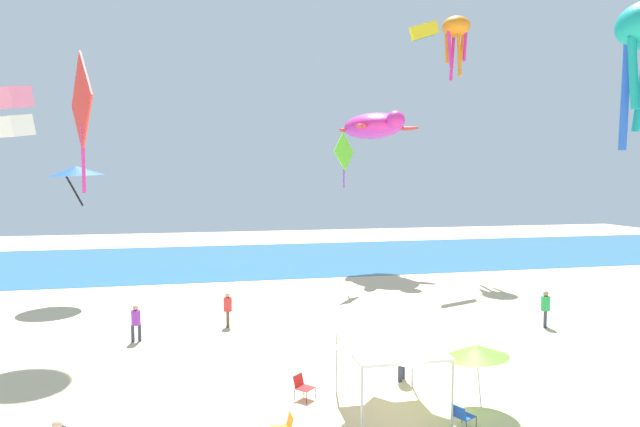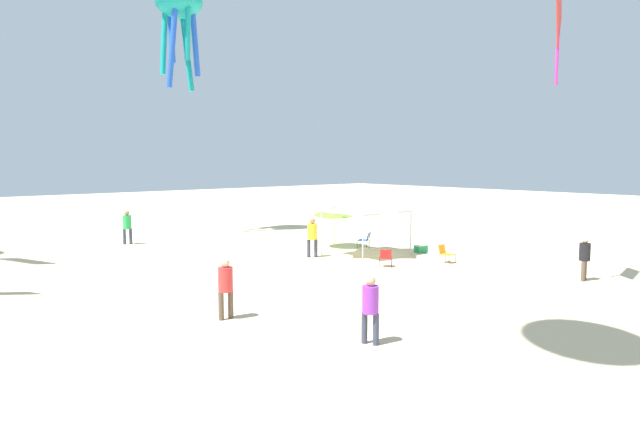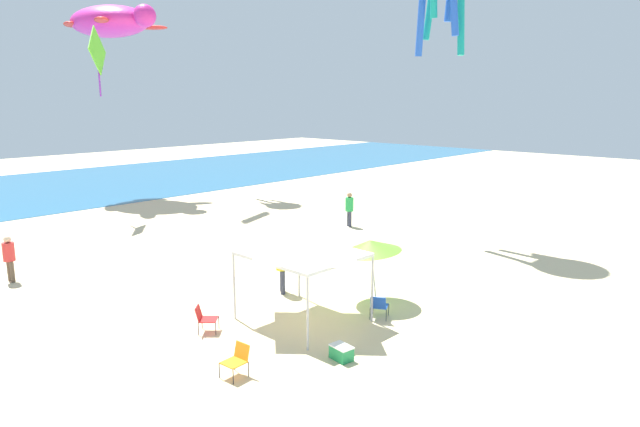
{
  "view_description": "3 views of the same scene",
  "coord_description": "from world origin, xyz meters",
  "px_view_note": "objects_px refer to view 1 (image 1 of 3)",
  "views": [
    {
      "loc": [
        -6.06,
        -15.72,
        7.72
      ],
      "look_at": [
        -0.03,
        12.66,
        5.76
      ],
      "focal_mm": 28.84,
      "sensor_mm": 36.0,
      "label": 1
    },
    {
      "loc": [
        -19.11,
        19.39,
        4.67
      ],
      "look_at": [
        0.77,
        2.16,
        2.12
      ],
      "focal_mm": 30.94,
      "sensor_mm": 36.0,
      "label": 2
    },
    {
      "loc": [
        -12.22,
        -11.73,
        6.95
      ],
      "look_at": [
        0.39,
        0.01,
        3.39
      ],
      "focal_mm": 31.25,
      "sensor_mm": 36.0,
      "label": 3
    }
  ],
  "objects_px": {
    "folding_chair_near_cooler": "(302,385)",
    "person_kite_handler": "(402,351)",
    "person_beachcomber": "(136,320)",
    "kite_parafoil_yellow": "(424,31)",
    "folding_chair_right_of_tent": "(462,415)",
    "person_by_tent": "(546,306)",
    "beach_umbrella": "(476,351)",
    "folding_chair_left_of_tent": "(284,427)",
    "kite_turtle_magenta": "(374,126)",
    "kite_diamond_red": "(82,106)",
    "kite_delta_blue": "(76,171)",
    "kite_diamond_lime": "(344,154)",
    "person_watching_sky": "(228,307)",
    "kite_octopus_orange": "(456,30)",
    "kite_box_pink": "(16,112)",
    "canopy_tent": "(390,340)"
  },
  "relations": [
    {
      "from": "person_by_tent",
      "to": "person_beachcomber",
      "type": "height_order",
      "value": "person_by_tent"
    },
    {
      "from": "kite_box_pink",
      "to": "person_beachcomber",
      "type": "bearing_deg",
      "value": 53.46
    },
    {
      "from": "kite_octopus_orange",
      "to": "kite_turtle_magenta",
      "type": "bearing_deg",
      "value": 22.71
    },
    {
      "from": "kite_diamond_red",
      "to": "beach_umbrella",
      "type": "bearing_deg",
      "value": 64.45
    },
    {
      "from": "beach_umbrella",
      "to": "kite_delta_blue",
      "type": "bearing_deg",
      "value": 130.06
    },
    {
      "from": "person_watching_sky",
      "to": "kite_turtle_magenta",
      "type": "bearing_deg",
      "value": 140.78
    },
    {
      "from": "kite_octopus_orange",
      "to": "person_watching_sky",
      "type": "bearing_deg",
      "value": 70.77
    },
    {
      "from": "folding_chair_near_cooler",
      "to": "kite_diamond_lime",
      "type": "bearing_deg",
      "value": 28.34
    },
    {
      "from": "kite_octopus_orange",
      "to": "kite_turtle_magenta",
      "type": "height_order",
      "value": "kite_octopus_orange"
    },
    {
      "from": "folding_chair_left_of_tent",
      "to": "person_kite_handler",
      "type": "xyz_separation_m",
      "value": [
        5.06,
        3.69,
        0.65
      ]
    },
    {
      "from": "person_by_tent",
      "to": "folding_chair_right_of_tent",
      "type": "bearing_deg",
      "value": 170.15
    },
    {
      "from": "canopy_tent",
      "to": "person_by_tent",
      "type": "height_order",
      "value": "canopy_tent"
    },
    {
      "from": "kite_parafoil_yellow",
      "to": "kite_box_pink",
      "type": "bearing_deg",
      "value": 0.62
    },
    {
      "from": "beach_umbrella",
      "to": "kite_diamond_lime",
      "type": "relative_size",
      "value": 0.59
    },
    {
      "from": "beach_umbrella",
      "to": "folding_chair_left_of_tent",
      "type": "distance_m",
      "value": 6.81
    },
    {
      "from": "beach_umbrella",
      "to": "person_watching_sky",
      "type": "xyz_separation_m",
      "value": [
        -7.82,
        11.46,
        -0.91
      ]
    },
    {
      "from": "folding_chair_left_of_tent",
      "to": "kite_delta_blue",
      "type": "distance_m",
      "value": 24.83
    },
    {
      "from": "kite_diamond_lime",
      "to": "kite_octopus_orange",
      "type": "bearing_deg",
      "value": -16.31
    },
    {
      "from": "folding_chair_right_of_tent",
      "to": "kite_diamond_lime",
      "type": "bearing_deg",
      "value": -32.62
    },
    {
      "from": "person_kite_handler",
      "to": "kite_diamond_lime",
      "type": "bearing_deg",
      "value": 31.87
    },
    {
      "from": "person_kite_handler",
      "to": "person_beachcomber",
      "type": "xyz_separation_m",
      "value": [
        -10.63,
        7.03,
        -0.08
      ]
    },
    {
      "from": "folding_chair_right_of_tent",
      "to": "person_by_tent",
      "type": "xyz_separation_m",
      "value": [
        9.49,
        9.21,
        0.65
      ]
    },
    {
      "from": "folding_chair_left_of_tent",
      "to": "person_watching_sky",
      "type": "height_order",
      "value": "person_watching_sky"
    },
    {
      "from": "folding_chair_right_of_tent",
      "to": "kite_diamond_lime",
      "type": "xyz_separation_m",
      "value": [
        1.97,
        21.97,
        9.05
      ]
    },
    {
      "from": "person_beachcomber",
      "to": "folding_chair_near_cooler",
      "type": "bearing_deg",
      "value": 109.81
    },
    {
      "from": "kite_parafoil_yellow",
      "to": "person_by_tent",
      "type": "bearing_deg",
      "value": 60.3
    },
    {
      "from": "folding_chair_left_of_tent",
      "to": "kite_diamond_red",
      "type": "bearing_deg",
      "value": -107.43
    },
    {
      "from": "folding_chair_right_of_tent",
      "to": "person_watching_sky",
      "type": "distance_m",
      "value": 14.38
    },
    {
      "from": "person_kite_handler",
      "to": "person_watching_sky",
      "type": "bearing_deg",
      "value": 75.5
    },
    {
      "from": "canopy_tent",
      "to": "person_kite_handler",
      "type": "xyz_separation_m",
      "value": [
        1.32,
        2.35,
        -1.27
      ]
    },
    {
      "from": "kite_diamond_lime",
      "to": "kite_parafoil_yellow",
      "type": "height_order",
      "value": "kite_parafoil_yellow"
    },
    {
      "from": "person_beachcomber",
      "to": "kite_diamond_lime",
      "type": "relative_size",
      "value": 0.44
    },
    {
      "from": "person_by_tent",
      "to": "kite_octopus_orange",
      "type": "xyz_separation_m",
      "value": [
        3.56,
        17.75,
        19.18
      ]
    },
    {
      "from": "person_kite_handler",
      "to": "kite_octopus_orange",
      "type": "height_order",
      "value": "kite_octopus_orange"
    },
    {
      "from": "kite_parafoil_yellow",
      "to": "folding_chair_left_of_tent",
      "type": "bearing_deg",
      "value": 28.71
    },
    {
      "from": "canopy_tent",
      "to": "folding_chair_right_of_tent",
      "type": "distance_m",
      "value": 3.1
    },
    {
      "from": "beach_umbrella",
      "to": "folding_chair_right_of_tent",
      "type": "distance_m",
      "value": 2.26
    },
    {
      "from": "person_kite_handler",
      "to": "kite_box_pink",
      "type": "height_order",
      "value": "kite_box_pink"
    },
    {
      "from": "kite_diamond_red",
      "to": "kite_delta_blue",
      "type": "relative_size",
      "value": 0.88
    },
    {
      "from": "folding_chair_near_cooler",
      "to": "person_kite_handler",
      "type": "xyz_separation_m",
      "value": [
        4.01,
        0.82,
        0.65
      ]
    },
    {
      "from": "person_beachcomber",
      "to": "kite_box_pink",
      "type": "height_order",
      "value": "kite_box_pink"
    },
    {
      "from": "folding_chair_right_of_tent",
      "to": "kite_diamond_red",
      "type": "distance_m",
      "value": 14.54
    },
    {
      "from": "person_by_tent",
      "to": "kite_parafoil_yellow",
      "type": "xyz_separation_m",
      "value": [
        -0.16,
        15.79,
        18.37
      ]
    },
    {
      "from": "person_beachcomber",
      "to": "kite_parafoil_yellow",
      "type": "height_order",
      "value": "kite_parafoil_yellow"
    },
    {
      "from": "canopy_tent",
      "to": "kite_diamond_red",
      "type": "relative_size",
      "value": 0.85
    },
    {
      "from": "kite_delta_blue",
      "to": "folding_chair_right_of_tent",
      "type": "bearing_deg",
      "value": 14.06
    },
    {
      "from": "kite_octopus_orange",
      "to": "kite_parafoil_yellow",
      "type": "height_order",
      "value": "kite_octopus_orange"
    },
    {
      "from": "folding_chair_near_cooler",
      "to": "person_by_tent",
      "type": "distance_m",
      "value": 15.14
    },
    {
      "from": "kite_turtle_magenta",
      "to": "kite_parafoil_yellow",
      "type": "distance_m",
      "value": 8.56
    },
    {
      "from": "kite_turtle_magenta",
      "to": "kite_delta_blue",
      "type": "bearing_deg",
      "value": -87.07
    }
  ]
}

